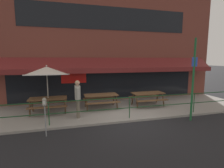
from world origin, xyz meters
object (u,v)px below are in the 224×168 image
(picnic_table_left, at_px, (48,101))
(pedestrian_walking, at_px, (78,97))
(patio_umbrella_left, at_px, (47,71))
(parking_meter_near, at_px, (45,105))
(picnic_table_right, at_px, (148,95))
(picnic_table_centre, at_px, (101,97))
(street_sign_pole, at_px, (193,79))

(picnic_table_left, bearing_deg, pedestrian_walking, -37.73)
(picnic_table_left, bearing_deg, patio_umbrella_left, -90.00)
(picnic_table_left, relative_size, parking_meter_near, 1.27)
(picnic_table_right, relative_size, parking_meter_near, 1.27)
(picnic_table_right, height_order, parking_meter_near, parking_meter_near)
(picnic_table_right, bearing_deg, picnic_table_left, 179.53)
(picnic_table_centre, relative_size, patio_umbrella_left, 0.76)
(pedestrian_walking, xyz_separation_m, parking_meter_near, (-1.25, -1.53, 0.09))
(picnic_table_left, xyz_separation_m, picnic_table_centre, (2.69, 0.15, 0.00))
(picnic_table_left, bearing_deg, parking_meter_near, -87.42)
(picnic_table_left, height_order, street_sign_pole, street_sign_pole)
(picnic_table_centre, height_order, pedestrian_walking, pedestrian_walking)
(picnic_table_right, bearing_deg, street_sign_pole, -69.72)
(picnic_table_left, bearing_deg, picnic_table_centre, 3.18)
(parking_meter_near, bearing_deg, pedestrian_walking, 50.81)
(picnic_table_right, relative_size, pedestrian_walking, 1.05)
(pedestrian_walking, bearing_deg, picnic_table_left, 142.27)
(pedestrian_walking, xyz_separation_m, street_sign_pole, (4.92, -1.46, 0.83))
(patio_umbrella_left, distance_m, street_sign_pole, 6.78)
(picnic_table_right, bearing_deg, pedestrian_walking, -165.82)
(pedestrian_walking, relative_size, parking_meter_near, 1.20)
(pedestrian_walking, bearing_deg, picnic_table_right, 14.18)
(patio_umbrella_left, relative_size, street_sign_pole, 0.65)
(picnic_table_right, distance_m, patio_umbrella_left, 5.57)
(patio_umbrella_left, xyz_separation_m, parking_meter_near, (0.12, -2.59, -1.03))
(patio_umbrella_left, bearing_deg, picnic_table_right, -0.46)
(picnic_table_centre, relative_size, street_sign_pole, 0.49)
(patio_umbrella_left, xyz_separation_m, street_sign_pole, (6.29, -2.52, -0.29))
(patio_umbrella_left, bearing_deg, pedestrian_walking, -37.71)
(picnic_table_left, distance_m, pedestrian_walking, 1.76)
(picnic_table_left, xyz_separation_m, street_sign_pole, (6.29, -2.52, 1.18))
(patio_umbrella_left, height_order, parking_meter_near, patio_umbrella_left)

